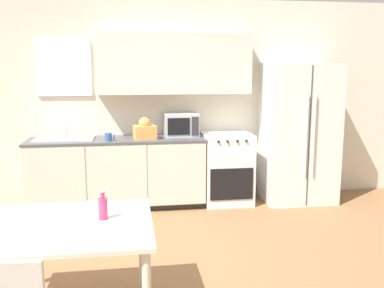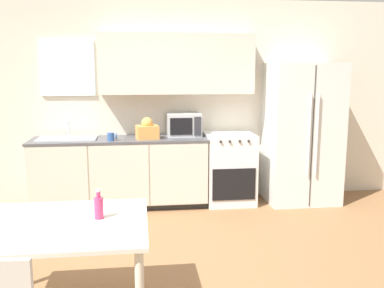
{
  "view_description": "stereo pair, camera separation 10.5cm",
  "coord_description": "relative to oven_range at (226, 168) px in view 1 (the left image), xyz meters",
  "views": [
    {
      "loc": [
        -0.18,
        -3.59,
        1.79
      ],
      "look_at": [
        0.44,
        0.55,
        1.05
      ],
      "focal_mm": 40.0,
      "sensor_mm": 36.0,
      "label": 1
    },
    {
      "loc": [
        -0.08,
        -3.61,
        1.79
      ],
      "look_at": [
        0.44,
        0.55,
        1.05
      ],
      "focal_mm": 40.0,
      "sensor_mm": 36.0,
      "label": 2
    }
  ],
  "objects": [
    {
      "name": "grocery_bag_0",
      "position": [
        -1.09,
        -0.08,
        0.55
      ],
      "size": [
        0.3,
        0.27,
        0.28
      ],
      "rotation": [
        0.0,
        0.0,
        0.17
      ],
      "color": "#DB994C",
      "rests_on": "kitchen_counter"
    },
    {
      "name": "ground_plane",
      "position": [
        -1.11,
        -1.89,
        -0.47
      ],
      "size": [
        12.0,
        12.0,
        0.0
      ],
      "primitive_type": "plane",
      "color": "olive"
    },
    {
      "name": "oven_range",
      "position": [
        0.0,
        0.0,
        0.0
      ],
      "size": [
        0.64,
        0.63,
        0.94
      ],
      "color": "white",
      "rests_on": "ground_plane"
    },
    {
      "name": "dining_table",
      "position": [
        -1.78,
        -2.61,
        0.19
      ],
      "size": [
        1.28,
        0.99,
        0.75
      ],
      "color": "beige",
      "rests_on": "ground_plane"
    },
    {
      "name": "wall_back",
      "position": [
        -1.03,
        0.3,
        0.99
      ],
      "size": [
        12.0,
        0.38,
        2.7
      ],
      "color": "beige",
      "rests_on": "ground_plane"
    },
    {
      "name": "refrigerator",
      "position": [
        0.98,
        -0.04,
        0.46
      ],
      "size": [
        0.93,
        0.74,
        1.86
      ],
      "color": "silver",
      "rests_on": "ground_plane"
    },
    {
      "name": "drink_bottle",
      "position": [
        -1.48,
        -2.55,
        0.36
      ],
      "size": [
        0.07,
        0.07,
        0.21
      ],
      "color": "#DB386B",
      "rests_on": "dining_table"
    },
    {
      "name": "kitchen_counter",
      "position": [
        -1.44,
        0.0,
        -0.01
      ],
      "size": [
        2.25,
        0.63,
        0.91
      ],
      "color": "#333333",
      "rests_on": "ground_plane"
    },
    {
      "name": "kitchen_sink",
      "position": [
        -2.1,
        0.01,
        0.45
      ],
      "size": [
        0.73,
        0.39,
        0.2
      ],
      "color": "#B7BABC",
      "rests_on": "kitchen_counter"
    },
    {
      "name": "coffee_mug",
      "position": [
        -1.53,
        -0.16,
        0.49
      ],
      "size": [
        0.12,
        0.09,
        0.1
      ],
      "color": "#335999",
      "rests_on": "kitchen_counter"
    },
    {
      "name": "microwave",
      "position": [
        -0.6,
        0.1,
        0.59
      ],
      "size": [
        0.45,
        0.35,
        0.3
      ],
      "color": "#B7BABC",
      "rests_on": "kitchen_counter"
    }
  ]
}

